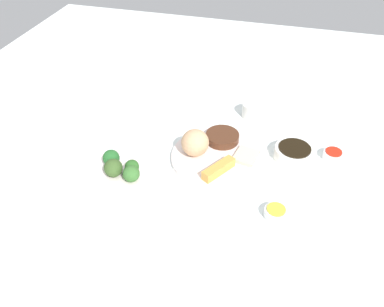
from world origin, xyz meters
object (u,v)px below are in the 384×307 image
object	(u,v)px
soy_sauce_bowl	(294,153)
sauce_ramekin_sweet_and_sour	(333,155)
main_plate	(220,158)
broccoli_plate	(123,173)
teacup	(252,110)
sauce_ramekin_hot_mustard	(276,213)

from	to	relation	value
soy_sauce_bowl	sauce_ramekin_sweet_and_sour	world-z (taller)	soy_sauce_bowl
main_plate	broccoli_plate	distance (m)	0.29
broccoli_plate	teacup	size ratio (longest dim) A/B	3.11
broccoli_plate	teacup	xyz separation A→B (m)	(-0.31, -0.39, 0.02)
sauce_ramekin_sweet_and_sour	teacup	distance (m)	0.31
soy_sauce_bowl	sauce_ramekin_sweet_and_sour	size ratio (longest dim) A/B	1.99
sauce_ramekin_hot_mustard	teacup	distance (m)	0.45
broccoli_plate	sauce_ramekin_sweet_and_sour	world-z (taller)	sauce_ramekin_sweet_and_sour
main_plate	broccoli_plate	bearing A→B (deg)	28.34
sauce_ramekin_sweet_and_sour	main_plate	bearing A→B (deg)	16.17
soy_sauce_bowl	teacup	xyz separation A→B (m)	(0.15, -0.19, 0.01)
soy_sauce_bowl	sauce_ramekin_hot_mustard	bearing A→B (deg)	83.86
soy_sauce_bowl	sauce_ramekin_sweet_and_sour	distance (m)	0.12
sauce_ramekin_hot_mustard	broccoli_plate	bearing A→B (deg)	-6.16
broccoli_plate	teacup	distance (m)	0.50
main_plate	sauce_ramekin_hot_mustard	world-z (taller)	sauce_ramekin_hot_mustard
main_plate	sauce_ramekin_sweet_and_sour	size ratio (longest dim) A/B	5.01
broccoli_plate	sauce_ramekin_hot_mustard	world-z (taller)	sauce_ramekin_hot_mustard
teacup	soy_sauce_bowl	bearing A→B (deg)	128.87
sauce_ramekin_hot_mustard	soy_sauce_bowl	bearing A→B (deg)	-96.14
main_plate	sauce_ramekin_hot_mustard	bearing A→B (deg)	134.86
sauce_ramekin_hot_mustard	sauce_ramekin_sweet_and_sour	xyz separation A→B (m)	(-0.14, -0.28, 0.00)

